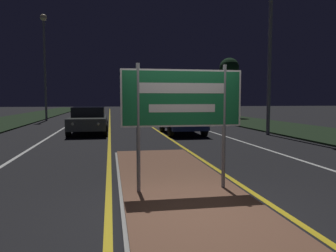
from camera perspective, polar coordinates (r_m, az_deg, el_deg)
ground_plane at (r=5.33m, az=5.00°, el=-15.00°), size 160.00×160.00×0.00m
median_island at (r=6.31m, az=2.43°, el=-11.46°), size 2.34×9.74×0.10m
verge_right at (r=27.15m, az=13.45°, el=0.81°), size 5.00×100.00×0.08m
centre_line_yellow_left at (r=29.90m, az=-10.12°, el=1.13°), size 0.12×70.00×0.01m
centre_line_yellow_right at (r=30.02m, az=-4.91°, el=1.20°), size 0.12×70.00×0.01m
lane_line_white_left at (r=30.04m, az=-15.54°, el=1.05°), size 0.12×70.00×0.01m
lane_line_white_right at (r=30.40m, az=0.42°, el=1.26°), size 0.12×70.00×0.01m
edge_line_white_left at (r=30.47m, az=-21.17°, el=0.96°), size 0.10×70.00×0.01m
edge_line_white_right at (r=31.08m, az=5.87°, el=1.31°), size 0.10×70.00×0.01m
highway_sign at (r=6.05m, az=2.49°, el=4.07°), size 2.26×0.07×2.34m
streetlight_left_far at (r=29.95m, az=-20.72°, el=12.29°), size 0.56×0.56×8.87m
streetlight_right_near at (r=17.95m, az=17.50°, el=19.60°), size 0.48×0.48×10.68m
car_receding_0 at (r=16.93m, az=2.47°, el=1.28°), size 1.88×4.22×1.53m
car_receding_1 at (r=27.49m, az=-2.33°, el=2.41°), size 1.97×4.19×1.35m
car_receding_2 at (r=35.16m, az=-3.28°, el=2.97°), size 2.03×4.50×1.47m
car_approaching_0 at (r=17.78m, az=-13.63°, el=1.12°), size 1.97×4.73×1.39m
roadside_palm_right at (r=31.83m, az=10.62°, el=9.78°), size 1.83×1.83×5.63m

